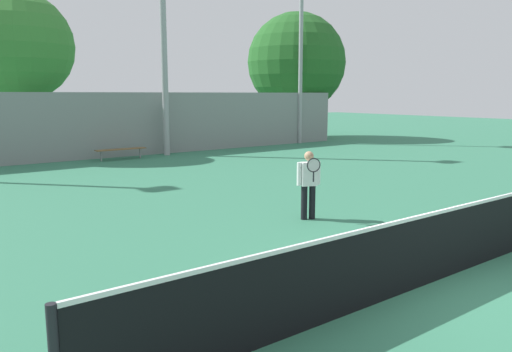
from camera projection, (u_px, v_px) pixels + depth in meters
The scene contains 9 objects.
ground_plane at pixel (433, 282), 7.43m from camera, with size 100.00×100.00×0.00m, color #337556.
tennis_net at pixel (435, 246), 7.34m from camera, with size 10.88×0.09×1.08m.
tennis_player at pixel (309, 181), 11.00m from camera, with size 0.52×0.49×1.52m.
bench_courtside_far at pixel (121, 150), 21.23m from camera, with size 2.17×0.40×0.46m.
light_pole_near_left at pixel (163, 9), 21.81m from camera, with size 0.90×0.60×11.41m.
light_pole_center_back at pixel (301, 31), 27.38m from camera, with size 0.90×0.60×10.32m.
back_fence at pixel (71, 127), 20.67m from camera, with size 29.88×0.06×2.84m.
tree_green_broad at pixel (296, 62), 30.90m from camera, with size 6.07×6.07×7.74m.
tree_dark_dense at pixel (18, 47), 21.41m from camera, with size 4.67×4.67×7.14m.
Camera 1 is at (-6.36, -4.06, 2.76)m, focal length 35.00 mm.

